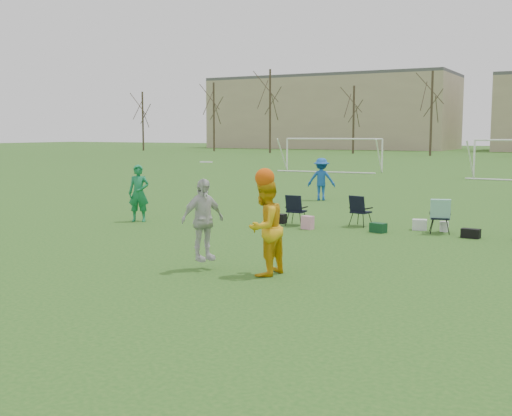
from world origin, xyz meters
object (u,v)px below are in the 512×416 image
Objects in this scene: center_contest at (243,223)px; goal_left at (333,145)px; fielder_blue at (321,179)px; fielder_green_near at (139,193)px.

goal_left is at bearing 108.60° from center_contest.
goal_left is at bearing -87.55° from fielder_blue.
center_contest reaches higher than fielder_green_near.
fielder_green_near is 0.80× the size of center_contest.
fielder_blue is at bearing 49.56° from fielder_green_near.
goal_left is (-4.37, 28.13, 0.99)m from fielder_green_near.
goal_left reaches higher than center_contest.
fielder_green_near is at bearing 55.31° from fielder_blue.
fielder_blue is (2.71, 8.91, -0.03)m from fielder_green_near.
fielder_green_near is at bearing 143.16° from center_contest.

